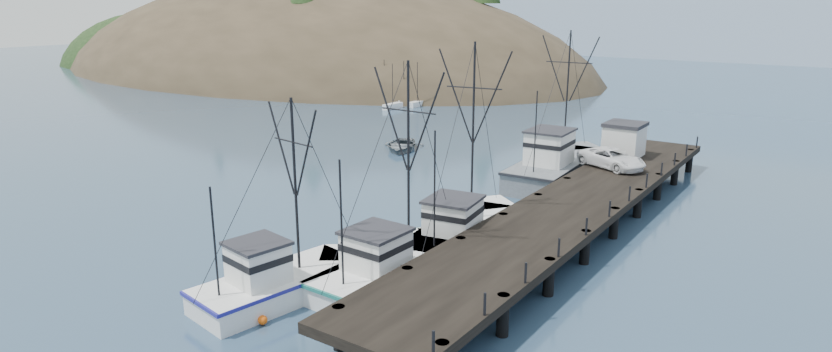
# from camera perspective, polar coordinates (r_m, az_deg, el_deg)

# --- Properties ---
(ground) EXTENTS (400.00, 400.00, 0.00)m
(ground) POSITION_cam_1_polar(r_m,az_deg,el_deg) (39.01, -15.51, -7.17)
(ground) COLOR navy
(ground) RESTS_ON ground
(pier) EXTENTS (6.00, 44.00, 2.00)m
(pier) POSITION_cam_1_polar(r_m,az_deg,el_deg) (43.10, 13.81, -2.52)
(pier) COLOR black
(pier) RESTS_ON ground
(headland) EXTENTS (134.80, 78.00, 51.00)m
(headland) POSITION_cam_1_polar(r_m,az_deg,el_deg) (145.85, -10.75, 7.40)
(headland) COLOR #382D1E
(headland) RESTS_ON ground
(distant_ridge) EXTENTS (360.00, 40.00, 26.00)m
(distant_ridge) POSITION_cam_1_polar(r_m,az_deg,el_deg) (194.01, 29.69, 8.92)
(distant_ridge) COLOR #9EB2C6
(distant_ridge) RESTS_ON ground
(distant_ridge_far) EXTENTS (180.00, 25.00, 18.00)m
(distant_ridge_far) POSITION_cam_1_polar(r_m,az_deg,el_deg) (219.03, 16.87, 10.73)
(distant_ridge_far) COLOR silver
(distant_ridge_far) RESTS_ON ground
(moored_sailboats) EXTENTS (20.31, 17.84, 6.35)m
(moored_sailboats) POSITION_cam_1_polar(r_m,az_deg,el_deg) (99.22, -2.76, 6.95)
(moored_sailboats) COLOR white
(moored_sailboats) RESTS_ON ground
(trawler_near) EXTENTS (4.15, 11.80, 11.90)m
(trawler_near) POSITION_cam_1_polar(r_m,az_deg,el_deg) (34.93, -1.74, -7.83)
(trawler_near) COLOR white
(trawler_near) RESTS_ON ground
(trawler_mid) EXTENTS (4.83, 10.38, 10.34)m
(trawler_mid) POSITION_cam_1_polar(r_m,az_deg,el_deg) (33.74, -11.47, -9.00)
(trawler_mid) COLOR white
(trawler_mid) RESTS_ON ground
(trawler_far) EXTENTS (5.45, 12.45, 12.50)m
(trawler_far) POSITION_cam_1_polar(r_m,az_deg,el_deg) (40.26, 4.22, -4.68)
(trawler_far) COLOR white
(trawler_far) RESTS_ON ground
(work_vessel) EXTENTS (5.06, 14.86, 12.52)m
(work_vessel) POSITION_cam_1_polar(r_m,az_deg,el_deg) (55.11, 12.29, 0.91)
(work_vessel) COLOR slate
(work_vessel) RESTS_ON ground
(pier_shed) EXTENTS (3.00, 3.20, 2.80)m
(pier_shed) POSITION_cam_1_polar(r_m,az_deg,el_deg) (56.31, 17.83, 3.12)
(pier_shed) COLOR silver
(pier_shed) RESTS_ON pier
(pickup_truck) EXTENTS (5.96, 4.39, 1.50)m
(pickup_truck) POSITION_cam_1_polar(r_m,az_deg,el_deg) (52.06, 16.83, 1.50)
(pickup_truck) COLOR white
(pickup_truck) RESTS_ON pier
(motorboat) EXTENTS (6.38, 7.14, 1.22)m
(motorboat) POSITION_cam_1_polar(r_m,az_deg,el_deg) (65.15, -1.31, 2.33)
(motorboat) COLOR #596063
(motorboat) RESTS_ON ground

